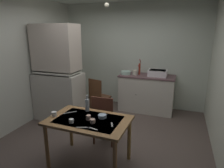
# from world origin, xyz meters

# --- Properties ---
(ground_plane) EXTENTS (4.92, 4.92, 0.00)m
(ground_plane) POSITION_xyz_m (0.00, 0.00, 0.00)
(ground_plane) COLOR brown
(wall_back) EXTENTS (3.84, 0.10, 2.69)m
(wall_back) POSITION_xyz_m (0.00, 2.01, 1.34)
(wall_back) COLOR beige
(wall_back) RESTS_ON ground
(wall_left) EXTENTS (0.10, 4.02, 2.69)m
(wall_left) POSITION_xyz_m (-1.92, 0.00, 1.34)
(wall_left) COLOR beige
(wall_left) RESTS_ON ground
(hutch_cabinet) EXTENTS (1.05, 0.59, 2.12)m
(hutch_cabinet) POSITION_xyz_m (-1.33, 0.51, 0.99)
(hutch_cabinet) COLOR beige
(hutch_cabinet) RESTS_ON ground
(counter_cabinet) EXTENTS (1.35, 0.64, 0.92)m
(counter_cabinet) POSITION_xyz_m (0.47, 1.64, 0.46)
(counter_cabinet) COLOR beige
(counter_cabinet) RESTS_ON ground
(sink_basin) EXTENTS (0.44, 0.34, 0.15)m
(sink_basin) POSITION_xyz_m (0.72, 1.64, 0.99)
(sink_basin) COLOR white
(sink_basin) RESTS_ON counter_cabinet
(hand_pump) EXTENTS (0.05, 0.27, 0.39)m
(hand_pump) POSITION_xyz_m (0.26, 1.68, 1.08)
(hand_pump) COLOR maroon
(hand_pump) RESTS_ON counter_cabinet
(mixing_bowl_counter) EXTENTS (0.25, 0.25, 0.08)m
(mixing_bowl_counter) POSITION_xyz_m (-0.06, 1.59, 0.96)
(mixing_bowl_counter) COLOR #ADD1C1
(mixing_bowl_counter) RESTS_ON counter_cabinet
(stoneware_crock) EXTENTS (0.13, 0.13, 0.12)m
(stoneware_crock) POSITION_xyz_m (0.17, 1.61, 0.98)
(stoneware_crock) COLOR beige
(stoneware_crock) RESTS_ON counter_cabinet
(dining_table) EXTENTS (1.20, 0.78, 0.73)m
(dining_table) POSITION_xyz_m (0.04, -0.74, 0.64)
(dining_table) COLOR #9A6C3F
(dining_table) RESTS_ON ground
(chair_far_side) EXTENTS (0.42, 0.42, 0.91)m
(chair_far_side) POSITION_xyz_m (0.05, -0.13, 0.48)
(chair_far_side) COLOR #502E1F
(chair_far_side) RESTS_ON ground
(chair_by_counter) EXTENTS (0.50, 0.50, 0.90)m
(chair_by_counter) POSITION_xyz_m (-0.56, 0.98, 0.48)
(chair_by_counter) COLOR #53311F
(chair_by_counter) RESTS_ON ground
(serving_bowl_wide) EXTENTS (0.13, 0.13, 0.05)m
(serving_bowl_wide) POSITION_xyz_m (0.21, -0.62, 0.76)
(serving_bowl_wide) COLOR #9EB2C6
(serving_bowl_wide) RESTS_ON dining_table
(mug_dark) EXTENTS (0.07, 0.07, 0.07)m
(mug_dark) POSITION_xyz_m (-0.48, -0.82, 0.77)
(mug_dark) COLOR white
(mug_dark) RESTS_ON dining_table
(teacup_cream) EXTENTS (0.07, 0.07, 0.06)m
(teacup_cream) POSITION_xyz_m (-0.13, -0.92, 0.76)
(teacup_cream) COLOR white
(teacup_cream) RESTS_ON dining_table
(teacup_mint) EXTENTS (0.08, 0.08, 0.06)m
(teacup_mint) POSITION_xyz_m (0.15, -0.82, 0.76)
(teacup_mint) COLOR tan
(teacup_mint) RESTS_ON dining_table
(mug_tall) EXTENTS (0.07, 0.07, 0.07)m
(mug_tall) POSITION_xyz_m (0.05, -0.75, 0.77)
(mug_tall) COLOR tan
(mug_tall) RESTS_ON dining_table
(glass_bottle) EXTENTS (0.06, 0.06, 0.27)m
(glass_bottle) POSITION_xyz_m (-0.11, -0.48, 0.84)
(glass_bottle) COLOR #B7BCC1
(glass_bottle) RESTS_ON dining_table
(table_knife) EXTENTS (0.16, 0.16, 0.00)m
(table_knife) POSITION_xyz_m (-0.33, -0.63, 0.74)
(table_knife) COLOR silver
(table_knife) RESTS_ON dining_table
(teaspoon_near_bowl) EXTENTS (0.07, 0.13, 0.00)m
(teaspoon_near_bowl) POSITION_xyz_m (0.43, -0.79, 0.74)
(teaspoon_near_bowl) COLOR beige
(teaspoon_near_bowl) RESTS_ON dining_table
(teaspoon_by_cup) EXTENTS (0.15, 0.07, 0.00)m
(teaspoon_by_cup) POSITION_xyz_m (0.08, -1.00, 0.74)
(teaspoon_by_cup) COLOR beige
(teaspoon_by_cup) RESTS_ON dining_table
(serving_spoon) EXTENTS (0.14, 0.04, 0.00)m
(serving_spoon) POSITION_xyz_m (0.23, -0.98, 0.74)
(serving_spoon) COLOR beige
(serving_spoon) RESTS_ON dining_table
(pendant_bulb) EXTENTS (0.08, 0.08, 0.08)m
(pendant_bulb) POSITION_xyz_m (-0.10, 0.40, 2.42)
(pendant_bulb) COLOR #F9EFCC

